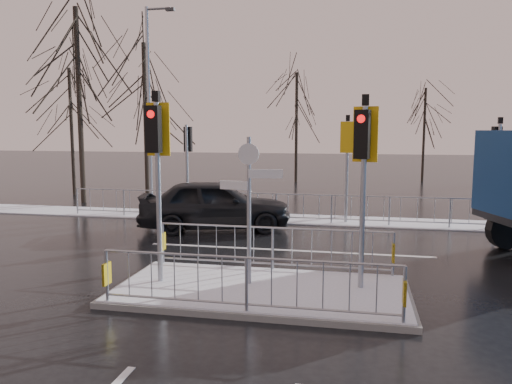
# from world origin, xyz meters

# --- Properties ---
(ground) EXTENTS (120.00, 120.00, 0.00)m
(ground) POSITION_xyz_m (0.00, 0.00, 0.00)
(ground) COLOR black
(ground) RESTS_ON ground
(snow_verge) EXTENTS (30.00, 2.00, 0.04)m
(snow_verge) POSITION_xyz_m (0.00, 8.60, 0.02)
(snow_verge) COLOR white
(snow_verge) RESTS_ON ground
(lane_markings) EXTENTS (8.00, 11.38, 0.01)m
(lane_markings) POSITION_xyz_m (0.00, -0.33, 0.00)
(lane_markings) COLOR silver
(lane_markings) RESTS_ON ground
(traffic_island) EXTENTS (6.00, 3.04, 4.15)m
(traffic_island) POSITION_xyz_m (-0.01, 0.01, 0.39)
(traffic_island) COLOR #61615C
(traffic_island) RESTS_ON ground
(far_kerb_fixtures) EXTENTS (18.00, 0.65, 3.83)m
(far_kerb_fixtures) POSITION_xyz_m (0.29, 8.09, 1.02)
(far_kerb_fixtures) COLOR #8F959C
(far_kerb_fixtures) RESTS_ON ground
(car_far_lane) EXTENTS (5.41, 3.35, 1.72)m
(car_far_lane) POSITION_xyz_m (-2.79, 6.20, 0.86)
(car_far_lane) COLOR black
(car_far_lane) RESTS_ON ground
(tree_near_a) EXTENTS (4.75, 4.75, 8.97)m
(tree_near_a) POSITION_xyz_m (-10.50, 11.00, 6.11)
(tree_near_a) COLOR black
(tree_near_a) RESTS_ON ground
(tree_near_b) EXTENTS (4.00, 4.00, 7.55)m
(tree_near_b) POSITION_xyz_m (-8.00, 12.50, 5.15)
(tree_near_b) COLOR black
(tree_near_b) RESTS_ON ground
(tree_near_c) EXTENTS (3.50, 3.50, 6.61)m
(tree_near_c) POSITION_xyz_m (-12.50, 13.50, 4.50)
(tree_near_c) COLOR black
(tree_near_c) RESTS_ON ground
(tree_far_a) EXTENTS (3.75, 3.75, 7.08)m
(tree_far_a) POSITION_xyz_m (-2.00, 22.00, 4.82)
(tree_far_a) COLOR black
(tree_far_a) RESTS_ON ground
(tree_far_b) EXTENTS (3.25, 3.25, 6.14)m
(tree_far_b) POSITION_xyz_m (6.00, 24.00, 4.18)
(tree_far_b) COLOR black
(tree_far_b) RESTS_ON ground
(street_lamp_left) EXTENTS (1.25, 0.18, 8.20)m
(street_lamp_left) POSITION_xyz_m (-6.43, 9.50, 4.49)
(street_lamp_left) COLOR #8F959C
(street_lamp_left) RESTS_ON ground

